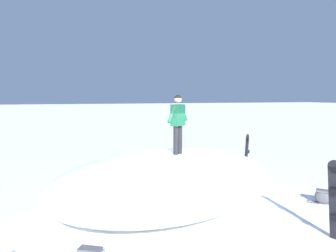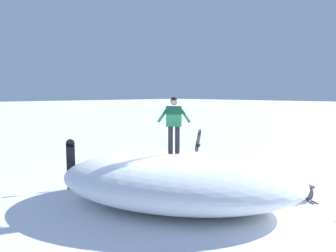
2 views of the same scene
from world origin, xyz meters
name	(u,v)px [view 1 (image 1 of 2)]	position (x,y,z in m)	size (l,w,h in m)	color
ground	(188,201)	(0.00, 0.00, 0.00)	(240.00, 240.00, 0.00)	white
snow_mound	(168,179)	(0.03, 0.59, 0.69)	(6.94, 4.97, 1.38)	white
snowboarder_standing	(178,119)	(-0.03, 0.32, 2.33)	(0.66, 0.84, 1.62)	black
snowboard_primary_upright	(246,156)	(1.46, -2.93, 0.84)	(0.30, 0.20, 1.62)	black
snowboard_secondary_upright	(336,200)	(-3.35, -1.77, 0.88)	(0.35, 0.36, 1.71)	black
backpack_far	(324,197)	(-1.54, -3.40, 0.21)	(0.64, 0.57, 0.40)	#4C4C51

